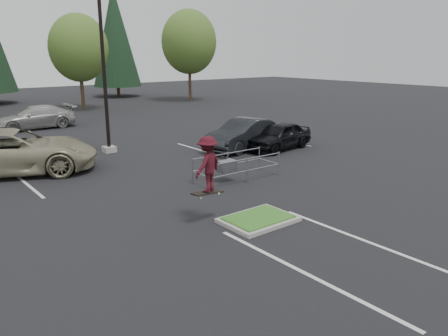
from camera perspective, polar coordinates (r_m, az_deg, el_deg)
ground at (r=13.59m, az=4.51°, el=-6.99°), size 120.00×120.00×0.00m
grass_median at (r=13.56m, az=4.52°, el=-6.69°), size 2.20×1.60×0.16m
stall_lines at (r=17.61m, az=-12.28°, el=-2.14°), size 22.62×17.60×0.01m
light_pole at (r=23.09m, az=-15.48°, el=13.12°), size 0.70×0.60×10.12m
decid_c at (r=41.68m, az=-18.45°, el=14.40°), size 5.12×5.12×8.38m
decid_d at (r=47.67m, az=-4.61°, el=15.84°), size 5.76×5.76×9.43m
conif_c at (r=53.73m, az=-14.04°, el=16.35°), size 5.50×5.50×12.50m
cart_corral at (r=17.58m, az=0.69°, el=0.33°), size 3.61×1.35×1.02m
skateboarder at (r=13.03m, az=-2.20°, el=0.45°), size 1.25×0.97×1.84m
car_l_tan at (r=20.76m, az=-26.12°, el=1.95°), size 7.56×5.58×1.91m
car_r_charc at (r=23.45m, az=2.59°, el=4.43°), size 5.16×2.66×1.62m
car_r_black at (r=23.62m, az=7.27°, el=4.18°), size 4.44×2.30×1.44m
car_far_silver at (r=32.55m, az=-23.49°, el=6.08°), size 5.34×2.21×1.54m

